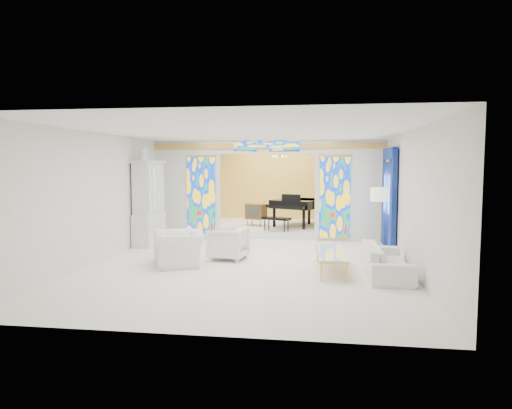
# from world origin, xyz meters

# --- Properties ---
(floor) EXTENTS (12.00, 12.00, 0.00)m
(floor) POSITION_xyz_m (0.00, 0.00, 0.00)
(floor) COLOR white
(floor) RESTS_ON ground
(ceiling) EXTENTS (7.00, 12.00, 0.02)m
(ceiling) POSITION_xyz_m (0.00, 0.00, 3.00)
(ceiling) COLOR white
(ceiling) RESTS_ON wall_back
(wall_back) EXTENTS (7.00, 0.02, 3.00)m
(wall_back) POSITION_xyz_m (0.00, 6.00, 1.50)
(wall_back) COLOR silver
(wall_back) RESTS_ON floor
(wall_front) EXTENTS (7.00, 0.02, 3.00)m
(wall_front) POSITION_xyz_m (0.00, -6.00, 1.50)
(wall_front) COLOR silver
(wall_front) RESTS_ON floor
(wall_left) EXTENTS (0.02, 12.00, 3.00)m
(wall_left) POSITION_xyz_m (-3.50, 0.00, 1.50)
(wall_left) COLOR silver
(wall_left) RESTS_ON floor
(wall_right) EXTENTS (0.02, 12.00, 3.00)m
(wall_right) POSITION_xyz_m (3.50, 0.00, 1.50)
(wall_right) COLOR silver
(wall_right) RESTS_ON floor
(partition_wall) EXTENTS (7.00, 0.22, 3.00)m
(partition_wall) POSITION_xyz_m (0.00, 2.00, 1.65)
(partition_wall) COLOR silver
(partition_wall) RESTS_ON floor
(stained_glass_left) EXTENTS (0.90, 0.04, 2.40)m
(stained_glass_left) POSITION_xyz_m (-2.03, 1.89, 1.30)
(stained_glass_left) COLOR gold
(stained_glass_left) RESTS_ON partition_wall
(stained_glass_right) EXTENTS (0.90, 0.04, 2.40)m
(stained_glass_right) POSITION_xyz_m (2.03, 1.89, 1.30)
(stained_glass_right) COLOR gold
(stained_glass_right) RESTS_ON partition_wall
(stained_glass_transom) EXTENTS (2.00, 0.04, 0.34)m
(stained_glass_transom) POSITION_xyz_m (0.00, 1.89, 2.82)
(stained_glass_transom) COLOR gold
(stained_glass_transom) RESTS_ON partition_wall
(alcove_platform) EXTENTS (6.80, 3.80, 0.18)m
(alcove_platform) POSITION_xyz_m (0.00, 4.10, 0.09)
(alcove_platform) COLOR white
(alcove_platform) RESTS_ON floor
(gold_curtain_back) EXTENTS (6.70, 0.10, 2.90)m
(gold_curtain_back) POSITION_xyz_m (0.00, 5.88, 1.50)
(gold_curtain_back) COLOR #E3C34F
(gold_curtain_back) RESTS_ON wall_back
(chandelier) EXTENTS (0.48, 0.48, 0.30)m
(chandelier) POSITION_xyz_m (0.20, 4.00, 2.55)
(chandelier) COLOR gold
(chandelier) RESTS_ON ceiling
(blue_drapes) EXTENTS (0.14, 1.85, 2.65)m
(blue_drapes) POSITION_xyz_m (3.40, 0.70, 1.58)
(blue_drapes) COLOR navy
(blue_drapes) RESTS_ON wall_right
(china_cabinet) EXTENTS (0.56, 1.46, 2.72)m
(china_cabinet) POSITION_xyz_m (-3.22, 0.60, 1.17)
(china_cabinet) COLOR silver
(china_cabinet) RESTS_ON floor
(armchair_left) EXTENTS (1.41, 1.48, 0.75)m
(armchair_left) POSITION_xyz_m (-1.57, -1.89, 0.38)
(armchair_left) COLOR white
(armchair_left) RESTS_ON floor
(armchair_right) EXTENTS (0.96, 0.94, 0.77)m
(armchair_right) POSITION_xyz_m (-0.58, -1.13, 0.38)
(armchair_right) COLOR silver
(armchair_right) RESTS_ON floor
(sofa) EXTENTS (0.84, 2.14, 0.62)m
(sofa) POSITION_xyz_m (2.95, -2.25, 0.31)
(sofa) COLOR white
(sofa) RESTS_ON floor
(side_table) EXTENTS (0.58, 0.58, 0.64)m
(side_table) POSITION_xyz_m (-1.57, -1.04, 0.42)
(side_table) COLOR silver
(side_table) RESTS_ON floor
(vase) EXTENTS (0.20, 0.20, 0.17)m
(vase) POSITION_xyz_m (-1.57, -1.04, 0.73)
(vase) COLOR silver
(vase) RESTS_ON side_table
(coffee_table) EXTENTS (0.67, 1.93, 0.42)m
(coffee_table) POSITION_xyz_m (1.83, -2.06, 0.39)
(coffee_table) COLOR white
(coffee_table) RESTS_ON floor
(floor_lamp) EXTENTS (0.56, 0.56, 1.72)m
(floor_lamp) POSITION_xyz_m (3.02, -0.35, 1.47)
(floor_lamp) COLOR gold
(floor_lamp) RESTS_ON floor
(grand_piano) EXTENTS (2.50, 2.87, 1.11)m
(grand_piano) POSITION_xyz_m (1.03, 3.86, 0.93)
(grand_piano) COLOR black
(grand_piano) RESTS_ON alcove_platform
(tv_console) EXTENTS (0.75, 0.63, 0.74)m
(tv_console) POSITION_xyz_m (-0.58, 3.69, 0.66)
(tv_console) COLOR brown
(tv_console) RESTS_ON alcove_platform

